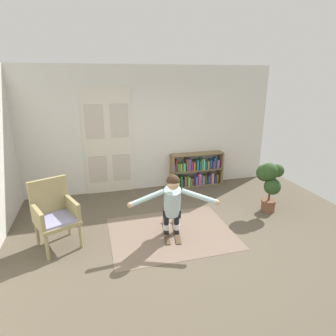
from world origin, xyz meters
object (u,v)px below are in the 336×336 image
(bookshelf, at_px, (196,171))
(person_skier, at_px, (172,201))
(potted_plant, at_px, (270,180))
(wicker_chair, at_px, (54,212))
(skis_pair, at_px, (171,231))

(bookshelf, relative_size, person_skier, 0.93)
(bookshelf, distance_m, potted_plant, 2.02)
(wicker_chair, bearing_deg, person_skier, -9.04)
(bookshelf, bearing_deg, person_skier, -119.72)
(bookshelf, distance_m, skis_pair, 2.42)
(potted_plant, bearing_deg, skis_pair, -173.07)
(skis_pair, bearing_deg, wicker_chair, 176.17)
(wicker_chair, relative_size, skis_pair, 1.32)
(wicker_chair, height_order, person_skier, person_skier)
(wicker_chair, distance_m, potted_plant, 4.01)
(wicker_chair, xyz_separation_m, skis_pair, (1.91, -0.13, -0.56))
(bookshelf, distance_m, person_skier, 2.58)
(skis_pair, bearing_deg, bookshelf, 58.96)
(potted_plant, xyz_separation_m, skis_pair, (-2.10, -0.26, -0.66))
(potted_plant, distance_m, skis_pair, 2.22)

